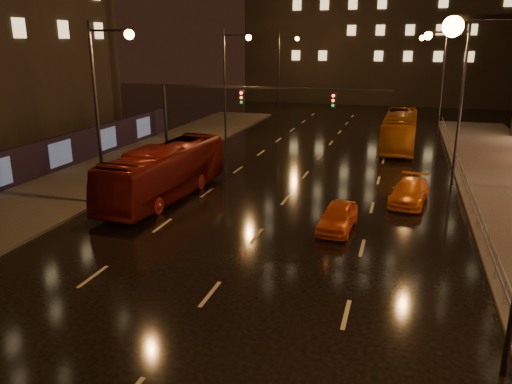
% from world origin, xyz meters
% --- Properties ---
extents(ground, '(140.00, 140.00, 0.00)m').
position_xyz_m(ground, '(0.00, 20.00, 0.00)').
color(ground, black).
rests_on(ground, ground).
extents(sidewalk_left, '(7.00, 70.00, 0.15)m').
position_xyz_m(sidewalk_left, '(-13.50, 15.00, 0.07)').
color(sidewalk_left, '#38332D').
rests_on(sidewalk_left, ground).
extents(traffic_signal, '(15.31, 0.32, 6.20)m').
position_xyz_m(traffic_signal, '(-5.06, 20.00, 4.74)').
color(traffic_signal, black).
rests_on(traffic_signal, ground).
extents(streetlight_right, '(2.64, 0.50, 10.00)m').
position_xyz_m(streetlight_right, '(8.92, 2.00, 6.43)').
color(streetlight_right, black).
rests_on(streetlight_right, ground).
extents(railing_right, '(0.05, 56.00, 1.00)m').
position_xyz_m(railing_right, '(10.20, 18.00, 0.90)').
color(railing_right, '#99999E').
rests_on(railing_right, sidewalk_right).
extents(bus_red, '(3.31, 11.40, 3.14)m').
position_xyz_m(bus_red, '(-7.00, 14.51, 1.57)').
color(bus_red, maroon).
rests_on(bus_red, ground).
extents(bus_curb, '(2.85, 11.27, 3.13)m').
position_xyz_m(bus_curb, '(6.00, 33.40, 1.56)').
color(bus_curb, '#9A4F0F').
rests_on(bus_curb, ground).
extents(taxi_near, '(1.84, 4.01, 1.33)m').
position_xyz_m(taxi_near, '(3.59, 12.00, 0.67)').
color(taxi_near, '#DC5314').
rests_on(taxi_near, ground).
extents(taxi_far, '(2.49, 4.82, 1.34)m').
position_xyz_m(taxi_far, '(6.97, 17.52, 0.67)').
color(taxi_far, orange).
rests_on(taxi_far, ground).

